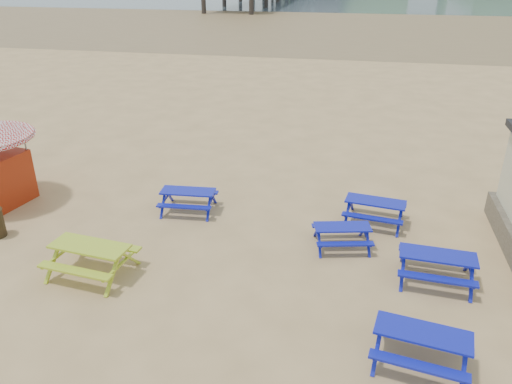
# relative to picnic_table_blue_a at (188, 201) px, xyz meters

# --- Properties ---
(ground) EXTENTS (400.00, 400.00, 0.00)m
(ground) POSITION_rel_picnic_table_blue_a_xyz_m (2.68, -1.74, -0.36)
(ground) COLOR tan
(ground) RESTS_ON ground
(wet_sand) EXTENTS (400.00, 400.00, 0.00)m
(wet_sand) POSITION_rel_picnic_table_blue_a_xyz_m (2.68, 53.26, -0.36)
(wet_sand) COLOR olive
(wet_sand) RESTS_ON ground
(picnic_table_blue_a) EXTENTS (1.83, 1.52, 0.73)m
(picnic_table_blue_a) POSITION_rel_picnic_table_blue_a_xyz_m (0.00, 0.00, 0.00)
(picnic_table_blue_a) COLOR #030A9E
(picnic_table_blue_a) RESTS_ON ground
(picnic_table_blue_b) EXTENTS (2.00, 1.70, 0.76)m
(picnic_table_blue_b) POSITION_rel_picnic_table_blue_a_xyz_m (5.92, 0.40, 0.02)
(picnic_table_blue_b) COLOR #030A9E
(picnic_table_blue_b) RESTS_ON ground
(picnic_table_blue_c) EXTENTS (1.82, 1.60, 0.66)m
(picnic_table_blue_c) POSITION_rel_picnic_table_blue_a_xyz_m (5.00, -1.26, -0.03)
(picnic_table_blue_c) COLOR #030A9E
(picnic_table_blue_c) RESTS_ON ground
(picnic_table_blue_e) EXTENTS (2.10, 1.80, 0.79)m
(picnic_table_blue_e) POSITION_rel_picnic_table_blue_a_xyz_m (6.78, -5.53, 0.03)
(picnic_table_blue_e) COLOR #030A9E
(picnic_table_blue_e) RESTS_ON ground
(picnic_table_blue_f) EXTENTS (1.97, 1.64, 0.78)m
(picnic_table_blue_f) POSITION_rel_picnic_table_blue_a_xyz_m (7.42, -2.47, 0.03)
(picnic_table_blue_f) COLOR #030A9E
(picnic_table_blue_f) RESTS_ON ground
(picnic_table_yellow) EXTENTS (2.21, 1.86, 0.85)m
(picnic_table_yellow) POSITION_rel_picnic_table_blue_a_xyz_m (-1.29, -3.95, 0.06)
(picnic_table_yellow) COLOR #95C922
(picnic_table_yellow) RESTS_ON ground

